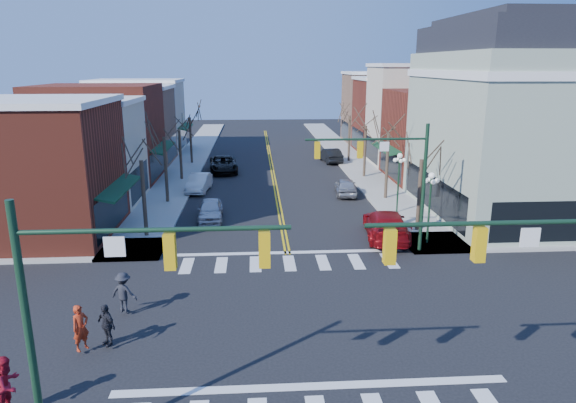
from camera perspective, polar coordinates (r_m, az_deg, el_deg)
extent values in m
plane|color=black|center=(21.79, 1.31, -12.94)|extent=(160.00, 160.00, 0.00)
cube|color=#9E9B93|center=(41.06, -13.47, 0.28)|extent=(3.50, 70.00, 0.15)
cube|color=#9E9B93|center=(41.80, 10.89, 0.69)|extent=(3.50, 70.00, 0.15)
cube|color=maroon|center=(34.41, -27.30, 2.92)|extent=(10.00, 8.50, 8.00)
cube|color=beige|center=(41.55, -23.14, 4.84)|extent=(10.00, 7.00, 7.50)
cube|color=maroon|center=(49.02, -20.20, 7.09)|extent=(10.00, 9.00, 8.50)
cube|color=#966C53|center=(56.97, -17.90, 7.91)|extent=(10.00, 7.50, 7.80)
cube|color=beige|center=(64.45, -16.28, 8.96)|extent=(10.00, 8.00, 8.20)
cube|color=maroon|center=(48.52, 17.21, 6.97)|extent=(10.00, 8.50, 8.00)
cube|color=beige|center=(55.67, 14.48, 9.15)|extent=(10.00, 7.00, 10.00)
cube|color=maroon|center=(62.88, 12.32, 9.21)|extent=(10.00, 8.00, 8.50)
cube|color=#966C53|center=(70.56, 10.55, 10.10)|extent=(10.00, 8.00, 9.00)
cube|color=#96A58E|center=(38.59, 24.66, 6.63)|extent=(12.00, 14.00, 11.00)
cube|color=white|center=(38.31, 25.33, 12.69)|extent=(12.25, 14.25, 0.50)
cube|color=black|center=(38.34, 25.73, 16.11)|extent=(11.40, 13.40, 1.80)
cube|color=black|center=(38.41, 25.92, 17.74)|extent=(9.80, 11.80, 0.60)
cylinder|color=#14331E|center=(14.63, -26.79, -13.59)|extent=(0.20, 0.20, 7.20)
cylinder|color=#14331E|center=(12.60, -14.58, -3.08)|extent=(6.50, 0.12, 0.12)
cube|color=gold|center=(12.72, -12.98, -5.43)|extent=(0.28, 0.28, 0.90)
cube|color=gold|center=(12.56, -2.63, -5.32)|extent=(0.28, 0.28, 0.90)
cylinder|color=#14331E|center=(13.71, 21.92, -2.24)|extent=(6.50, 0.12, 0.12)
cube|color=gold|center=(13.74, 20.47, -4.48)|extent=(0.28, 0.28, 0.90)
cube|color=gold|center=(12.98, 11.23, -4.91)|extent=(0.28, 0.28, 0.90)
cylinder|color=#14331E|center=(28.87, 14.81, 1.25)|extent=(0.20, 0.20, 7.20)
cylinder|color=#14331E|center=(27.49, 8.72, 6.86)|extent=(6.50, 0.12, 0.12)
cube|color=gold|center=(27.50, 8.01, 5.73)|extent=(0.28, 0.28, 0.90)
cube|color=gold|center=(27.13, 3.28, 5.72)|extent=(0.28, 0.28, 0.90)
cylinder|color=#14331E|center=(30.53, 15.40, -1.16)|extent=(0.12, 0.12, 4.00)
sphere|color=white|center=(30.03, 15.68, 2.79)|extent=(0.36, 0.36, 0.36)
cylinder|color=#14331E|center=(36.53, 12.14, 1.66)|extent=(0.12, 0.12, 4.00)
sphere|color=white|center=(36.11, 12.32, 4.99)|extent=(0.36, 0.36, 0.36)
cylinder|color=#382B21|center=(31.87, -15.70, 0.20)|extent=(0.24, 0.24, 4.76)
cylinder|color=#382B21|center=(39.50, -13.42, 3.35)|extent=(0.24, 0.24, 5.04)
cylinder|color=#382B21|center=(47.32, -11.85, 5.02)|extent=(0.24, 0.24, 4.55)
cylinder|color=#382B21|center=(55.13, -10.74, 6.64)|extent=(0.24, 0.24, 4.90)
cylinder|color=#382B21|center=(32.80, 14.37, 0.58)|extent=(0.24, 0.24, 4.62)
cylinder|color=#382B21|center=(40.23, 10.93, 3.80)|extent=(0.24, 0.24, 5.18)
cylinder|color=#382B21|center=(47.92, 8.54, 5.46)|extent=(0.24, 0.24, 4.83)
cylinder|color=#382B21|center=(55.66, 6.81, 6.90)|extent=(0.24, 0.24, 4.97)
imported|color=#BBBBC0|center=(35.05, -8.63, -0.93)|extent=(1.81, 4.16, 1.39)
imported|color=silver|center=(43.13, -9.88, 2.07)|extent=(1.98, 4.55, 1.46)
imported|color=black|center=(50.56, -7.19, 4.12)|extent=(3.11, 5.82, 1.56)
imported|color=maroon|center=(31.55, 10.84, -2.53)|extent=(3.07, 6.11, 1.70)
imported|color=#A3A2A7|center=(41.57, 6.43, 1.66)|extent=(2.01, 4.21, 1.39)
imported|color=black|center=(55.56, 4.73, 5.14)|extent=(2.21, 4.77, 1.51)
imported|color=#AA2A12|center=(20.46, -22.05, -12.87)|extent=(0.72, 0.76, 1.74)
imported|color=#AA1223|center=(18.05, -28.69, -17.44)|extent=(0.89, 1.03, 1.85)
imported|color=black|center=(20.49, -19.54, -12.77)|extent=(0.98, 0.91, 1.62)
imported|color=black|center=(22.76, -17.79, -9.58)|extent=(1.26, 0.95, 1.74)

